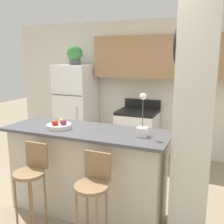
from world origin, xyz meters
The scene contains 11 objects.
ground_plane centered at (0.00, 0.00, 0.00)m, with size 14.00×14.00×0.00m, color gray.
wall_back centered at (0.16, 2.22, 1.52)m, with size 5.60×0.38×2.55m.
pillar_right centered at (1.19, -0.01, 1.28)m, with size 0.38×0.34×2.55m.
counter_bar centered at (0.00, 0.00, 0.53)m, with size 1.96×0.69×1.04m.
refrigerator centered at (-1.24, 1.90, 0.86)m, with size 0.68×0.71×1.72m.
stove_range centered at (0.04, 1.93, 0.46)m, with size 0.70×0.65×1.07m.
bar_stool_left centered at (-0.36, -0.55, 0.64)m, with size 0.33×0.33×0.97m.
bar_stool_right centered at (0.36, -0.55, 0.64)m, with size 0.33×0.33×0.97m.
potted_plant_on_fridge centered at (-1.24, 1.90, 1.91)m, with size 0.30×0.30×0.37m.
orchid_vase centered at (0.68, -0.01, 1.18)m, with size 0.11×0.11×0.46m.
fruit_bowl centered at (-0.31, -0.08, 1.08)m, with size 0.29×0.29×0.11m.
Camera 1 is at (1.41, -2.59, 1.87)m, focal length 42.00 mm.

